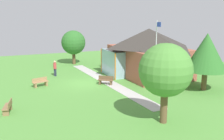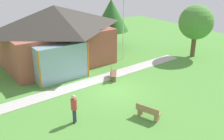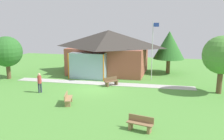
{
  "view_description": "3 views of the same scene",
  "coord_description": "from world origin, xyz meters",
  "px_view_note": "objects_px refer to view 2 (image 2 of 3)",
  "views": [
    {
      "loc": [
        23.04,
        -7.14,
        6.52
      ],
      "look_at": [
        0.33,
        2.65,
        1.2
      ],
      "focal_mm": 40.16,
      "sensor_mm": 36.0,
      "label": 1
    },
    {
      "loc": [
        -10.18,
        -13.99,
        8.29
      ],
      "look_at": [
        0.64,
        1.01,
        1.05
      ],
      "focal_mm": 42.65,
      "sensor_mm": 36.0,
      "label": 2
    },
    {
      "loc": [
        6.8,
        -19.36,
        5.93
      ],
      "look_at": [
        0.99,
        2.49,
        1.38
      ],
      "focal_mm": 36.84,
      "sensor_mm": 36.0,
      "label": 3
    }
  ],
  "objects_px": {
    "bench_rear_near_path": "(113,74)",
    "visitor_strolling_lawn": "(74,107)",
    "flagpole": "(124,24)",
    "tree_east_hedge": "(196,22)",
    "tree_behind_pavilion_right": "(111,15)",
    "pavilion": "(56,34)",
    "bench_front_center": "(148,112)"
  },
  "relations": [
    {
      "from": "visitor_strolling_lawn",
      "to": "tree_east_hedge",
      "type": "xyz_separation_m",
      "value": [
        15.14,
        3.84,
        2.31
      ]
    },
    {
      "from": "visitor_strolling_lawn",
      "to": "tree_behind_pavilion_right",
      "type": "height_order",
      "value": "tree_behind_pavilion_right"
    },
    {
      "from": "flagpole",
      "to": "bench_front_center",
      "type": "xyz_separation_m",
      "value": [
        -5.37,
        -9.23,
        -2.99
      ]
    },
    {
      "from": "bench_rear_near_path",
      "to": "tree_behind_pavilion_right",
      "type": "bearing_deg",
      "value": -176.05
    },
    {
      "from": "bench_rear_near_path",
      "to": "tree_east_hedge",
      "type": "distance_m",
      "value": 10.12
    },
    {
      "from": "tree_east_hedge",
      "to": "tree_behind_pavilion_right",
      "type": "xyz_separation_m",
      "value": [
        -4.5,
        7.46,
        0.09
      ]
    },
    {
      "from": "tree_behind_pavilion_right",
      "to": "tree_east_hedge",
      "type": "bearing_deg",
      "value": -58.89
    },
    {
      "from": "bench_rear_near_path",
      "to": "pavilion",
      "type": "bearing_deg",
      "value": -122.16
    },
    {
      "from": "flagpole",
      "to": "visitor_strolling_lawn",
      "type": "distance_m",
      "value": 11.76
    },
    {
      "from": "bench_front_center",
      "to": "visitor_strolling_lawn",
      "type": "height_order",
      "value": "visitor_strolling_lawn"
    },
    {
      "from": "bench_rear_near_path",
      "to": "tree_east_hedge",
      "type": "bearing_deg",
      "value": 128.77
    },
    {
      "from": "pavilion",
      "to": "tree_behind_pavilion_right",
      "type": "xyz_separation_m",
      "value": [
        7.18,
        1.68,
        0.72
      ]
    },
    {
      "from": "bench_front_center",
      "to": "tree_behind_pavilion_right",
      "type": "distance_m",
      "value": 15.39
    },
    {
      "from": "visitor_strolling_lawn",
      "to": "tree_behind_pavilion_right",
      "type": "bearing_deg",
      "value": -173.84
    },
    {
      "from": "bench_rear_near_path",
      "to": "bench_front_center",
      "type": "xyz_separation_m",
      "value": [
        -1.78,
        -5.94,
        0.0
      ]
    },
    {
      "from": "flagpole",
      "to": "tree_east_hedge",
      "type": "relative_size",
      "value": 1.24
    },
    {
      "from": "pavilion",
      "to": "bench_rear_near_path",
      "type": "relative_size",
      "value": 6.83
    },
    {
      "from": "pavilion",
      "to": "visitor_strolling_lawn",
      "type": "relative_size",
      "value": 5.67
    },
    {
      "from": "tree_east_hedge",
      "to": "pavilion",
      "type": "bearing_deg",
      "value": 153.67
    },
    {
      "from": "bench_rear_near_path",
      "to": "visitor_strolling_lawn",
      "type": "xyz_separation_m",
      "value": [
        -5.45,
        -3.84,
        0.62
      ]
    },
    {
      "from": "tree_behind_pavilion_right",
      "to": "pavilion",
      "type": "bearing_deg",
      "value": -166.86
    },
    {
      "from": "pavilion",
      "to": "flagpole",
      "type": "xyz_separation_m",
      "value": [
        5.59,
        -2.48,
        0.69
      ]
    },
    {
      "from": "bench_rear_near_path",
      "to": "visitor_strolling_lawn",
      "type": "bearing_deg",
      "value": -16.07
    },
    {
      "from": "flagpole",
      "to": "tree_east_hedge",
      "type": "height_order",
      "value": "flagpole"
    },
    {
      "from": "tree_east_hedge",
      "to": "bench_rear_near_path",
      "type": "bearing_deg",
      "value": 179.98
    },
    {
      "from": "flagpole",
      "to": "bench_rear_near_path",
      "type": "height_order",
      "value": "flagpole"
    },
    {
      "from": "visitor_strolling_lawn",
      "to": "pavilion",
      "type": "bearing_deg",
      "value": -150.33
    },
    {
      "from": "flagpole",
      "to": "visitor_strolling_lawn",
      "type": "bearing_deg",
      "value": -141.73
    },
    {
      "from": "pavilion",
      "to": "tree_east_hedge",
      "type": "distance_m",
      "value": 13.05
    },
    {
      "from": "visitor_strolling_lawn",
      "to": "tree_behind_pavilion_right",
      "type": "xyz_separation_m",
      "value": [
        10.64,
        11.29,
        2.41
      ]
    },
    {
      "from": "pavilion",
      "to": "bench_front_center",
      "type": "distance_m",
      "value": 11.94
    },
    {
      "from": "flagpole",
      "to": "bench_front_center",
      "type": "bearing_deg",
      "value": -120.18
    }
  ]
}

